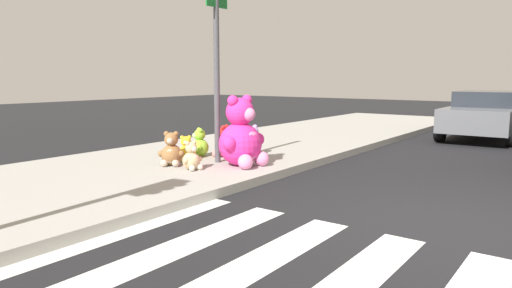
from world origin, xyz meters
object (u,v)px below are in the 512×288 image
plush_tan (192,158)px  plush_pink_large (242,138)px  plush_red (224,144)px  plush_lavender (252,143)px  sign_pole (217,72)px  plush_yellow (186,151)px  plush_lime (199,145)px  car_grey (485,114)px  plush_brown (171,152)px

plush_tan → plush_pink_large: bearing=-30.0°
plush_red → plush_lavender: bearing=-27.1°
plush_pink_large → plush_lavender: bearing=28.3°
sign_pole → plush_yellow: bearing=114.3°
plush_pink_large → sign_pole: bearing=89.2°
plush_lime → plush_lavender: bearing=-41.8°
plush_tan → car_grey: (8.86, -3.06, 0.35)m
plush_red → car_grey: 8.28m
plush_lavender → plush_yellow: 1.47m
plush_yellow → plush_red: bearing=-20.7°
plush_tan → plush_red: bearing=16.7°
sign_pole → plush_pink_large: size_ratio=2.49×
plush_lavender → plush_yellow: size_ratio=1.27×
plush_tan → plush_red: plush_red is taller
sign_pole → plush_red: 1.56m
plush_lime → plush_red: bearing=-59.6°
plush_yellow → plush_lime: bearing=16.1°
plush_red → car_grey: bearing=-24.7°
car_grey → plush_lime: bearing=153.3°
plush_tan → plush_yellow: bearing=51.5°
plush_pink_large → car_grey: 8.46m
plush_lavender → plush_brown: plush_brown is taller
car_grey → plush_brown: bearing=157.5°
plush_red → plush_lime: plush_red is taller
sign_pole → plush_tan: 1.71m
plush_lavender → sign_pole: bearing=-180.0°
sign_pole → plush_brown: sign_pole is taller
plush_brown → plush_yellow: bearing=13.9°
plush_pink_large → plush_tan: 0.99m
plush_pink_large → plush_brown: bearing=125.5°
plush_lavender → car_grey: car_grey is taller
plush_lavender → car_grey: 7.66m
plush_yellow → car_grey: bearing=-24.4°
plush_lavender → car_grey: size_ratio=0.15×
plush_pink_large → plush_lavender: (1.09, 0.59, -0.26)m
sign_pole → plush_lavender: sign_pole is taller
plush_pink_large → car_grey: bearing=-17.8°
plush_yellow → plush_tan: bearing=-128.5°
plush_tan → plush_red: (1.35, 0.40, 0.06)m
plush_pink_large → plush_tan: (-0.81, 0.47, -0.31)m
sign_pole → plush_brown: 1.70m
plush_red → plush_brown: bearing=172.2°
plush_lavender → plush_brown: bearing=165.9°
plush_pink_large → plush_yellow: bearing=102.2°
plush_pink_large → plush_red: plush_pink_large is taller
sign_pole → plush_brown: bearing=148.6°
sign_pole → plush_lime: 1.66m
sign_pole → plush_yellow: (-0.26, 0.58, -1.50)m
plush_lavender → plush_red: bearing=152.9°
plush_pink_large → car_grey: (8.05, -2.59, 0.04)m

